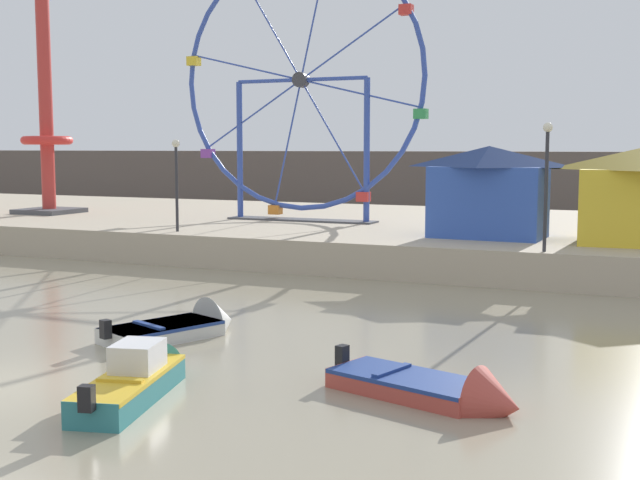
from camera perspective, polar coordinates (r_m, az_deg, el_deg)
quay_promenade at (r=39.66m, az=5.49°, el=0.43°), size 110.00×19.63×1.27m
distant_town_skyline at (r=63.00m, az=12.46°, el=3.94°), size 140.00×3.00×4.40m
motorboat_teal_painted at (r=16.67m, az=-12.12°, el=-9.04°), size 2.05×4.55×1.26m
motorboat_pale_grey at (r=21.44m, az=-9.10°, el=-5.88°), size 2.69×3.87×1.38m
motorboat_faded_red at (r=15.90m, az=8.43°, el=-10.23°), size 4.11×2.33×1.26m
ferris_wheel_blue_frame at (r=39.23m, az=-1.31°, el=10.61°), size 12.16×1.20×12.63m
drop_tower_red_tower at (r=45.88m, az=-18.24°, el=7.52°), size 2.80×2.80×12.09m
carnival_booth_blue_tent at (r=32.50m, az=11.47°, el=3.36°), size 4.72×2.87×3.50m
promenade_lamp_near at (r=34.60m, az=-9.82°, el=4.67°), size 0.32×0.32×3.77m
promenade_lamp_far at (r=28.45m, az=15.27°, el=4.74°), size 0.32×0.32×4.26m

